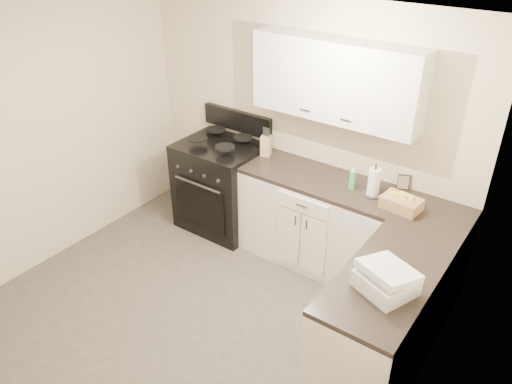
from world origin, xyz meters
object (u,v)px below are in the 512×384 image
Objects in this scene: knife_block at (266,146)px; paper_towel at (374,182)px; stove at (222,188)px; wicker_basket at (401,203)px; countertop_grill at (386,283)px.

knife_block is 0.84× the size of paper_towel.
paper_towel reaches higher than stove.
wicker_basket is 0.94× the size of countertop_grill.
stove is at bearing 176.48° from countertop_grill.
paper_towel is 0.31m from wicker_basket.
knife_block reaches higher than countertop_grill.
countertop_grill is at bearing -61.99° from paper_towel.
wicker_basket is (1.99, -0.05, 0.53)m from stove.
knife_block reaches higher than wicker_basket.
stove is 3.10× the size of countertop_grill.
countertop_grill reaches higher than stove.
wicker_basket is 1.08m from countertop_grill.
stove is at bearing 178.14° from knife_block.
wicker_basket reaches higher than stove.
countertop_grill reaches higher than wicker_basket.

